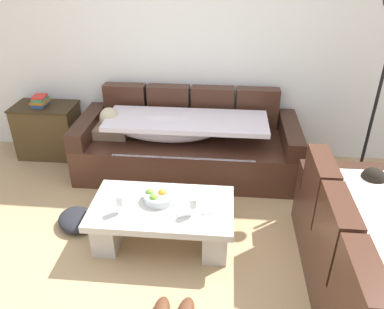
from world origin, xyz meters
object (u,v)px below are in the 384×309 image
object	(u,v)px
couch_near_window	(380,267)
open_magazine	(192,208)
wine_glass_near_right	(193,203)
fruit_bowl	(159,196)
floor_lamp	(376,86)
side_cabinet	(49,130)
book_stack_on_cabinet	(40,101)
coffee_table	(162,219)
couch_along_wall	(184,144)
crumpled_garment	(76,220)
wine_glass_near_left	(120,201)

from	to	relation	value
couch_near_window	open_magazine	size ratio (longest dim) A/B	7.14
wine_glass_near_right	open_magazine	world-z (taller)	wine_glass_near_right
fruit_bowl	floor_lamp	world-z (taller)	floor_lamp
fruit_bowl	side_cabinet	xyz separation A→B (m)	(-1.58, 1.36, -0.10)
fruit_bowl	wine_glass_near_right	distance (m)	0.36
fruit_bowl	book_stack_on_cabinet	bearing A→B (deg)	139.80
wine_glass_near_right	floor_lamp	distance (m)	2.12
open_magazine	book_stack_on_cabinet	bearing A→B (deg)	125.10
fruit_bowl	open_magazine	xyz separation A→B (m)	(0.29, -0.09, -0.04)
couch_near_window	coffee_table	bearing A→B (deg)	72.52
couch_along_wall	wine_glass_near_right	xyz separation A→B (m)	(0.22, -1.31, 0.17)
couch_near_window	crumpled_garment	world-z (taller)	couch_near_window
coffee_table	fruit_bowl	world-z (taller)	fruit_bowl
wine_glass_near_left	side_cabinet	distance (m)	2.03
fruit_bowl	floor_lamp	bearing A→B (deg)	27.37
coffee_table	floor_lamp	bearing A→B (deg)	29.40
side_cabinet	floor_lamp	size ratio (longest dim) A/B	0.37
couch_near_window	floor_lamp	xyz separation A→B (m)	(0.30, 1.59, 0.78)
coffee_table	wine_glass_near_left	bearing A→B (deg)	-158.92
wine_glass_near_left	open_magazine	world-z (taller)	wine_glass_near_left
coffee_table	book_stack_on_cabinet	xyz separation A→B (m)	(-1.64, 1.43, 0.46)
fruit_bowl	open_magazine	world-z (taller)	fruit_bowl
couch_along_wall	crumpled_garment	xyz separation A→B (m)	(-0.89, -1.07, -0.27)
fruit_bowl	book_stack_on_cabinet	size ratio (longest dim) A/B	1.24
fruit_bowl	wine_glass_near_right	bearing A→B (deg)	-29.53
wine_glass_near_right	book_stack_on_cabinet	bearing A→B (deg)	141.33
side_cabinet	floor_lamp	bearing A→B (deg)	-5.68
couch_along_wall	wine_glass_near_right	distance (m)	1.34
floor_lamp	open_magazine	bearing A→B (deg)	-146.58
coffee_table	side_cabinet	bearing A→B (deg)	138.44
wine_glass_near_right	floor_lamp	xyz separation A→B (m)	(1.64, 1.18, 0.62)
crumpled_garment	book_stack_on_cabinet	bearing A→B (deg)	121.89
coffee_table	crumpled_garment	distance (m)	0.86
open_magazine	floor_lamp	xyz separation A→B (m)	(1.66, 1.09, 0.73)
wine_glass_near_right	open_magazine	xyz separation A→B (m)	(-0.02, 0.09, -0.11)
wine_glass_near_left	floor_lamp	size ratio (longest dim) A/B	0.09
side_cabinet	crumpled_garment	distance (m)	1.53
coffee_table	side_cabinet	size ratio (longest dim) A/B	1.67
couch_along_wall	open_magazine	size ratio (longest dim) A/B	8.55
open_magazine	couch_near_window	bearing A→B (deg)	-37.51
coffee_table	open_magazine	bearing A→B (deg)	-3.60
fruit_bowl	wine_glass_near_right	world-z (taller)	wine_glass_near_right
wine_glass_near_right	coffee_table	bearing A→B (deg)	159.22
wine_glass_near_right	side_cabinet	xyz separation A→B (m)	(-1.89, 1.53, -0.17)
book_stack_on_cabinet	fruit_bowl	bearing A→B (deg)	-40.20
open_magazine	book_stack_on_cabinet	world-z (taller)	book_stack_on_cabinet
fruit_bowl	crumpled_garment	bearing A→B (deg)	175.62
wine_glass_near_left	side_cabinet	size ratio (longest dim) A/B	0.23
fruit_bowl	wine_glass_near_left	size ratio (longest dim) A/B	1.69
couch_near_window	side_cabinet	bearing A→B (deg)	59.02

